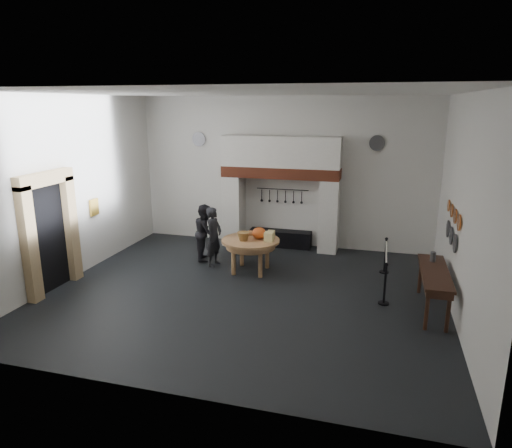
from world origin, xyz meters
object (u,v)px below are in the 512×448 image
(iron_range, at_px, (280,238))
(barrier_post_far, at_px, (385,256))
(visitor_near, at_px, (214,237))
(side_table, at_px, (435,272))
(visitor_far, at_px, (205,232))
(work_table, at_px, (251,241))
(barrier_post_near, at_px, (385,285))

(iron_range, distance_m, barrier_post_far, 3.47)
(visitor_near, distance_m, barrier_post_far, 4.54)
(barrier_post_far, bearing_deg, side_table, -64.67)
(visitor_far, bearing_deg, iron_range, -61.53)
(visitor_near, bearing_deg, work_table, -91.29)
(work_table, bearing_deg, visitor_far, 158.44)
(work_table, bearing_deg, barrier_post_near, -19.01)
(iron_range, relative_size, visitor_far, 1.20)
(visitor_near, height_order, barrier_post_near, visitor_near)
(barrier_post_near, relative_size, barrier_post_far, 1.00)
(visitor_near, height_order, barrier_post_far, visitor_near)
(visitor_far, height_order, barrier_post_near, visitor_far)
(iron_range, relative_size, side_table, 0.86)
(visitor_near, bearing_deg, barrier_post_near, -98.33)
(work_table, relative_size, side_table, 0.68)
(visitor_far, xyz_separation_m, barrier_post_far, (4.88, 0.24, -0.34))
(barrier_post_near, height_order, barrier_post_far, same)
(work_table, xyz_separation_m, barrier_post_near, (3.39, -1.17, -0.39))
(iron_range, distance_m, barrier_post_near, 4.70)
(visitor_near, height_order, visitor_far, visitor_near)
(iron_range, xyz_separation_m, visitor_near, (-1.36, -2.15, 0.56))
(iron_range, height_order, barrier_post_near, barrier_post_near)
(iron_range, bearing_deg, barrier_post_near, -48.36)
(work_table, xyz_separation_m, barrier_post_far, (3.39, 0.83, -0.39))
(visitor_near, xyz_separation_m, barrier_post_near, (4.48, -1.36, -0.36))
(work_table, distance_m, barrier_post_near, 3.61)
(barrier_post_far, bearing_deg, barrier_post_near, -90.00)
(iron_range, distance_m, work_table, 2.43)
(iron_range, height_order, barrier_post_far, barrier_post_far)
(iron_range, relative_size, barrier_post_far, 2.11)
(visitor_far, bearing_deg, visitor_near, -151.43)
(iron_range, xyz_separation_m, work_table, (-0.27, -2.34, 0.59))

